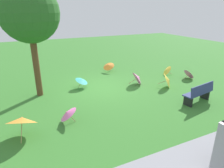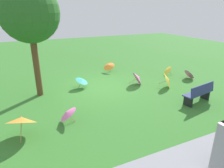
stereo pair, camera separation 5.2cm
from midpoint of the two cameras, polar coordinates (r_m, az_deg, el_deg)
ground at (r=10.68m, az=-3.38°, el=-1.01°), size 40.00×40.00×0.00m
park_bench at (r=9.58m, az=23.46°, el=-2.36°), size 1.66×0.74×0.90m
shade_tree at (r=9.62m, az=-22.73°, el=18.07°), size 2.57×2.57×5.07m
parasol_orange_0 at (r=7.05m, az=-24.53°, el=-9.40°), size 1.21×1.19×0.94m
parasol_teal_0 at (r=10.63m, az=-8.75°, el=1.01°), size 0.92×0.93×0.60m
parasol_pink_0 at (r=11.05m, az=7.29°, el=1.79°), size 0.87×0.90×0.79m
parasol_yellow_0 at (r=10.97m, az=15.57°, el=1.07°), size 0.87×0.95×0.80m
parasol_yellow_1 at (r=13.11m, az=15.21°, el=3.80°), size 0.69×0.78×0.60m
parasol_orange_1 at (r=13.22m, az=-1.13°, el=5.25°), size 0.99×1.00×0.68m
parasol_pink_1 at (r=7.51m, az=-12.82°, el=-8.12°), size 0.83×0.87×0.64m
parasol_pink_2 at (r=12.81m, az=21.12°, el=2.80°), size 0.68×0.72×0.63m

